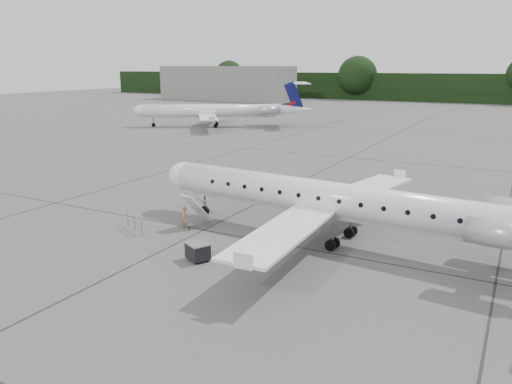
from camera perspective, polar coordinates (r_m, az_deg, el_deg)
The scene contains 9 objects.
ground at distance 26.74m, azimuth 1.30°, elevation -7.90°, with size 320.00×320.00×0.00m, color #565653.
treeline at distance 152.62m, azimuth 24.55°, elevation 10.69°, with size 260.00×4.00×8.00m, color black.
terminal_building at distance 155.14m, azimuth -3.32°, elevation 12.33°, with size 40.00×14.00×10.00m, color slate.
main_regional_jet at distance 29.19m, azimuth 8.29°, elevation 1.17°, with size 27.67×19.92×7.10m, color white, non-canonical shape.
airstair at distance 32.39m, azimuth -6.74°, elevation -1.93°, with size 0.85×2.19×2.22m, color white, non-canonical shape.
passenger at distance 31.59m, azimuth -8.18°, elevation -3.04°, with size 0.56×0.37×1.55m, color #8D694D.
safety_railing at distance 32.11m, azimuth -13.71°, elevation -3.53°, with size 2.20×0.08×1.00m, color gray, non-canonical shape.
baggage_cart at distance 26.83m, azimuth -6.68°, elevation -6.74°, with size 1.19×0.96×1.03m, color black, non-canonical shape.
bg_regional_left at distance 85.64m, azimuth -5.34°, elevation 9.93°, with size 28.56×20.56×7.49m, color white, non-canonical shape.
Camera 1 is at (11.23, -22.08, 10.07)m, focal length 35.00 mm.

